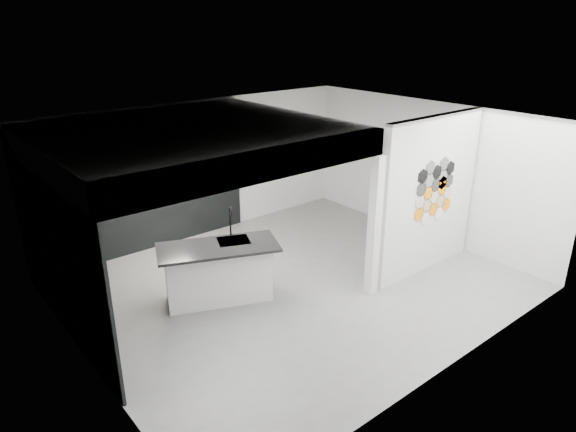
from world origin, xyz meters
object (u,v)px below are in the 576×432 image
at_px(bottle_dark, 129,186).
at_px(kitchen_island, 219,271).
at_px(kettle, 191,174).
at_px(utensil_cup, 98,193).
at_px(glass_vase, 210,169).
at_px(wall_basin, 82,280).
at_px(partition_panel, 429,196).
at_px(glass_bowl, 211,171).
at_px(stockpot, 99,192).

bearing_deg(bottle_dark, kitchen_island, -82.30).
bearing_deg(kettle, utensil_cup, 179.24).
bearing_deg(bottle_dark, glass_vase, 0.00).
height_order(wall_basin, bottle_dark, bottle_dark).
xyz_separation_m(wall_basin, glass_vase, (3.39, 2.07, 0.54)).
bearing_deg(glass_vase, kitchen_island, -119.79).
relative_size(partition_panel, kettle, 17.49).
bearing_deg(glass_vase, wall_basin, -148.65).
xyz_separation_m(wall_basin, kettle, (2.95, 2.07, 0.54)).
bearing_deg(kitchen_island, glass_bowl, 83.05).
bearing_deg(partition_panel, kitchen_island, 158.25).
distance_m(partition_panel, stockpot, 5.84).
bearing_deg(utensil_cup, glass_vase, 0.00).
bearing_deg(glass_bowl, bottle_dark, 180.00).
distance_m(partition_panel, glass_bowl, 4.39).
xyz_separation_m(kettle, glass_bowl, (0.44, 0.00, -0.02)).
xyz_separation_m(wall_basin, kitchen_island, (1.97, -0.41, -0.34)).
bearing_deg(kitchen_island, wall_basin, -168.82).
xyz_separation_m(partition_panel, wall_basin, (-5.46, 1.80, -0.55)).
height_order(kitchen_island, utensil_cup, kitchen_island).
xyz_separation_m(stockpot, kettle, (1.86, 0.00, -0.02)).
xyz_separation_m(partition_panel, stockpot, (-4.38, 3.87, 0.01)).
distance_m(kettle, glass_bowl, 0.44).
relative_size(glass_vase, bottle_dark, 1.04).
distance_m(glass_vase, bottle_dark, 1.75).
height_order(partition_panel, kettle, partition_panel).
bearing_deg(glass_vase, stockpot, 180.00).
distance_m(wall_basin, kitchen_island, 2.05).
bearing_deg(glass_vase, kettle, 180.00).
relative_size(bottle_dark, utensil_cup, 1.30).
relative_size(partition_panel, glass_bowl, 22.78).
xyz_separation_m(kitchen_island, glass_vase, (1.42, 2.47, 0.89)).
xyz_separation_m(kettle, utensil_cup, (-1.89, 0.00, -0.01)).
relative_size(wall_basin, glass_bowl, 4.88).
relative_size(wall_basin, kitchen_island, 0.29).
relative_size(stockpot, glass_vase, 1.40).
height_order(glass_bowl, glass_vase, glass_vase).
distance_m(wall_basin, utensil_cup, 2.38).
xyz_separation_m(kitchen_island, kettle, (0.97, 2.47, 0.88)).
bearing_deg(kitchen_island, utensil_cup, 133.22).
xyz_separation_m(partition_panel, kettle, (-2.52, 3.87, -0.01)).
xyz_separation_m(kitchen_island, glass_bowl, (1.42, 2.47, 0.86)).
bearing_deg(utensil_cup, wall_basin, -117.09).
bearing_deg(glass_vase, utensil_cup, 180.00).
distance_m(partition_panel, bottle_dark, 5.44).
height_order(kettle, glass_bowl, kettle).
bearing_deg(wall_basin, utensil_cup, 62.91).
bearing_deg(utensil_cup, kitchen_island, -69.62).
xyz_separation_m(kitchen_island, bottle_dark, (-0.33, 2.47, 0.88)).
bearing_deg(bottle_dark, stockpot, 180.00).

